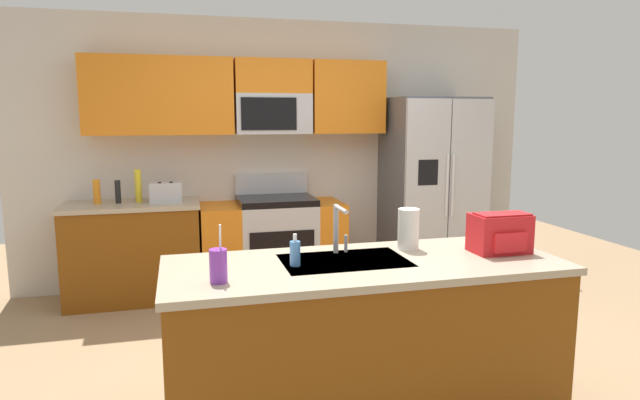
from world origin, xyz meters
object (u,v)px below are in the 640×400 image
object	(u,v)px
toaster	(166,192)
refrigerator	(432,190)
pepper_mill	(118,192)
drink_cup_purple	(218,266)
bottle_yellow	(138,186)
sink_faucet	(338,225)
soap_dispenser	(295,253)
range_oven	(273,244)
bottle_orange	(97,192)
backpack	(500,232)
paper_towel_roll	(408,229)

from	to	relation	value
toaster	refrigerator	bearing A→B (deg)	-0.43
toaster	pepper_mill	world-z (taller)	pepper_mill
drink_cup_purple	bottle_yellow	bearing A→B (deg)	101.40
sink_faucet	drink_cup_purple	size ratio (longest dim) A/B	1.01
sink_faucet	soap_dispenser	size ratio (longest dim) A/B	1.66
range_oven	soap_dispenser	world-z (taller)	range_oven
pepper_mill	bottle_yellow	bearing A→B (deg)	6.98
toaster	pepper_mill	xyz separation A→B (m)	(-0.41, 0.05, 0.01)
sink_faucet	bottle_orange	bearing A→B (deg)	125.28
drink_cup_purple	sink_faucet	bearing A→B (deg)	28.00
range_oven	soap_dispenser	size ratio (longest dim) A/B	8.00
toaster	bottle_yellow	world-z (taller)	bottle_yellow
backpack	drink_cup_purple	bearing A→B (deg)	-173.79
drink_cup_purple	backpack	xyz separation A→B (m)	(1.60, 0.17, 0.04)
refrigerator	toaster	size ratio (longest dim) A/B	6.61
bottle_yellow	soap_dispenser	bearing A→B (deg)	-68.86
pepper_mill	backpack	xyz separation A→B (m)	(2.30, -2.41, 0.01)
refrigerator	backpack	xyz separation A→B (m)	(-0.72, -2.34, 0.09)
range_oven	backpack	distance (m)	2.64
refrigerator	soap_dispenser	world-z (taller)	refrigerator
bottle_orange	bottle_yellow	world-z (taller)	bottle_yellow
bottle_orange	soap_dispenser	xyz separation A→B (m)	(1.28, -2.40, -0.04)
range_oven	backpack	xyz separation A→B (m)	(0.91, -2.41, 0.57)
sink_faucet	range_oven	bearing A→B (deg)	90.15
bottle_orange	sink_faucet	world-z (taller)	sink_faucet
range_oven	refrigerator	world-z (taller)	refrigerator
paper_towel_roll	soap_dispenser	bearing A→B (deg)	-165.57
pepper_mill	soap_dispenser	bearing A→B (deg)	-65.19
toaster	bottle_orange	bearing A→B (deg)	174.43
bottle_orange	backpack	size ratio (longest dim) A/B	0.67
bottle_yellow	sink_faucet	bearing A→B (deg)	-61.35
bottle_orange	paper_towel_roll	bearing A→B (deg)	-47.90
pepper_mill	backpack	size ratio (longest dim) A/B	0.64
bottle_orange	soap_dispenser	world-z (taller)	bottle_orange
bottle_orange	bottle_yellow	xyz separation A→B (m)	(0.35, 0.01, 0.04)
drink_cup_purple	paper_towel_roll	size ratio (longest dim) A/B	1.17
refrigerator	pepper_mill	distance (m)	3.02
refrigerator	bottle_orange	world-z (taller)	refrigerator
bottle_orange	drink_cup_purple	distance (m)	2.73
toaster	soap_dispenser	size ratio (longest dim) A/B	1.65
range_oven	paper_towel_roll	size ratio (longest dim) A/B	5.67
range_oven	toaster	xyz separation A→B (m)	(-0.98, -0.05, 0.55)
sink_faucet	drink_cup_purple	distance (m)	0.79
range_oven	pepper_mill	size ratio (longest dim) A/B	6.62
backpack	paper_towel_roll	bearing A→B (deg)	157.19
sink_faucet	backpack	bearing A→B (deg)	-12.14
bottle_orange	backpack	distance (m)	3.46
pepper_mill	backpack	bearing A→B (deg)	-46.30
toaster	backpack	xyz separation A→B (m)	(1.89, -2.36, 0.03)
pepper_mill	sink_faucet	bearing A→B (deg)	-57.80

